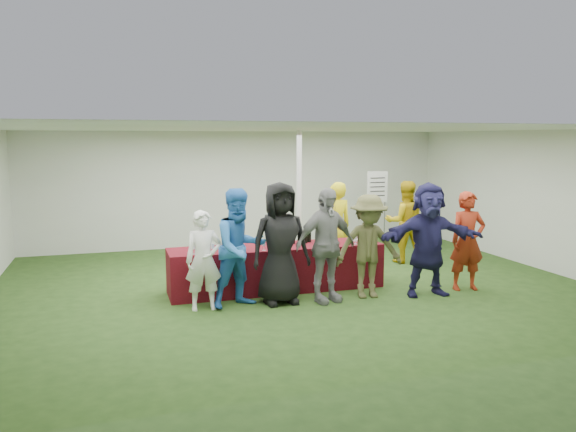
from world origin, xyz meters
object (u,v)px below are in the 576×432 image
object	(u,v)px
customer_0	(204,260)
customer_1	(240,248)
dump_bucket	(368,238)
wine_list_sign	(377,193)
customer_3	(326,245)
serving_table	(277,268)
staff_back	(405,222)
customer_5	(428,239)
customer_2	(280,243)
staff_pourer	(336,226)
customer_6	(467,241)
customer_4	(368,246)

from	to	relation	value
customer_0	customer_1	bearing A→B (deg)	1.60
dump_bucket	wine_list_sign	size ratio (longest dim) A/B	0.12
wine_list_sign	customer_3	bearing A→B (deg)	-126.64
serving_table	staff_back	distance (m)	3.38
customer_3	customer_5	size ratio (longest dim) A/B	0.97
customer_1	customer_2	size ratio (longest dim) A/B	0.96
customer_0	customer_3	distance (m)	1.88
staff_pourer	customer_3	distance (m)	2.13
customer_6	customer_0	bearing A→B (deg)	-174.27
customer_3	wine_list_sign	bearing A→B (deg)	40.99
wine_list_sign	customer_1	bearing A→B (deg)	-139.61
staff_back	customer_4	distance (m)	2.81
customer_4	customer_5	size ratio (longest dim) A/B	0.90
customer_0	customer_5	bearing A→B (deg)	-3.24
serving_table	customer_4	xyz separation A→B (m)	(1.27, -0.87, 0.46)
customer_2	customer_5	distance (m)	2.43
customer_4	serving_table	bearing A→B (deg)	154.05
wine_list_sign	customer_2	world-z (taller)	customer_2
staff_back	customer_5	distance (m)	2.46
customer_5	serving_table	bearing A→B (deg)	162.46
customer_3	customer_6	world-z (taller)	customer_3
wine_list_sign	customer_0	distance (m)	5.61
customer_2	customer_4	bearing A→B (deg)	-7.28
staff_pourer	customer_4	bearing A→B (deg)	77.61
customer_1	customer_4	world-z (taller)	customer_1
staff_back	customer_2	bearing A→B (deg)	46.36
customer_0	customer_5	size ratio (longest dim) A/B	0.81
customer_4	customer_3	bearing A→B (deg)	-169.48
wine_list_sign	customer_6	distance (m)	3.58
staff_pourer	customer_5	world-z (taller)	customer_5
serving_table	customer_6	world-z (taller)	customer_6
wine_list_sign	customer_3	size ratio (longest dim) A/B	1.00
customer_1	customer_4	distance (m)	2.07
customer_1	customer_3	size ratio (longest dim) A/B	1.00
customer_0	wine_list_sign	bearing A→B (deg)	38.41
customer_6	customer_3	bearing A→B (deg)	-172.61
customer_2	customer_6	bearing A→B (deg)	-5.96
wine_list_sign	staff_pourer	world-z (taller)	wine_list_sign
serving_table	wine_list_sign	world-z (taller)	wine_list_sign
customer_5	customer_2	bearing A→B (deg)	-179.65
customer_0	dump_bucket	bearing A→B (deg)	11.70
customer_6	staff_pourer	bearing A→B (deg)	137.37
customer_3	customer_5	distance (m)	1.73
serving_table	customer_2	xyz separation A→B (m)	(-0.16, -0.75, 0.57)
serving_table	wine_list_sign	bearing A→B (deg)	39.71
customer_3	customer_6	distance (m)	2.53
wine_list_sign	customer_1	xyz separation A→B (m)	(-3.92, -3.34, -0.41)
customer_2	customer_3	bearing A→B (deg)	-14.65
staff_back	customer_0	xyz separation A→B (m)	(-4.45, -1.99, -0.10)
serving_table	dump_bucket	xyz separation A→B (m)	(1.58, -0.22, 0.46)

